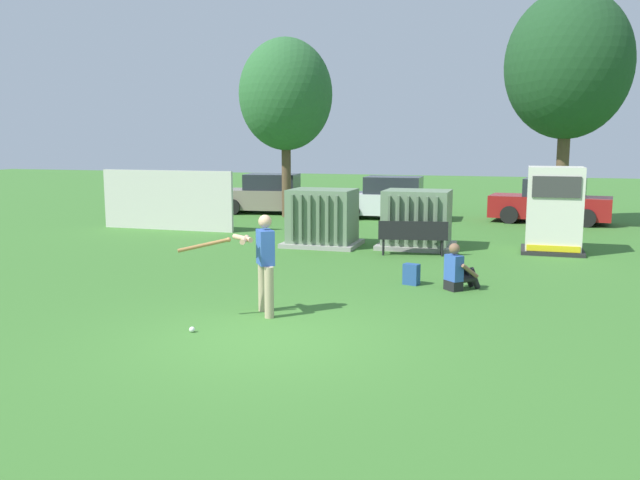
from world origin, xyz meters
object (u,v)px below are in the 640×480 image
object	(u,v)px
backpack	(412,274)
generator_enclosure	(554,211)
transformer_mid_west	(417,220)
parked_car_leftmost	(270,195)
sports_ball	(192,329)
batter	(262,259)
transformer_west	(322,218)
parked_car_left_of_center	(391,199)
seated_spectator	(458,271)
park_bench	(413,235)
parked_car_right_of_center	(551,202)

from	to	relation	value
backpack	generator_enclosure	bearing A→B (deg)	59.63
transformer_mid_west	parked_car_leftmost	size ratio (longest dim) A/B	0.48
sports_ball	backpack	distance (m)	5.25
batter	parked_car_leftmost	world-z (taller)	batter
backpack	sports_ball	bearing A→B (deg)	-121.49
transformer_west	parked_car_left_of_center	world-z (taller)	same
sports_ball	seated_spectator	distance (m)	5.65
generator_enclosure	batter	xyz separation A→B (m)	(-5.05, -8.22, -0.16)
sports_ball	batter	bearing A→B (deg)	63.46
park_bench	batter	world-z (taller)	batter
transformer_west	parked_car_leftmost	xyz separation A→B (m)	(-4.58, 7.52, -0.04)
transformer_mid_west	sports_ball	world-z (taller)	transformer_mid_west
park_bench	parked_car_left_of_center	xyz separation A→B (m)	(-2.15, 7.93, 0.22)
generator_enclosure	backpack	distance (m)	5.95
generator_enclosure	parked_car_left_of_center	distance (m)	8.53
parked_car_left_of_center	seated_spectator	bearing A→B (deg)	-72.57
seated_spectator	parked_car_leftmost	xyz separation A→B (m)	(-8.82, 12.09, 0.38)
transformer_west	backpack	xyz separation A→B (m)	(3.28, -4.35, -0.57)
batter	seated_spectator	bearing A→B (deg)	43.92
transformer_west	transformer_mid_west	distance (m)	2.67
park_bench	parked_car_right_of_center	bearing A→B (deg)	66.15
sports_ball	parked_car_leftmost	size ratio (longest dim) A/B	0.02
transformer_mid_west	parked_car_left_of_center	distance (m)	6.95
transformer_west	parked_car_right_of_center	world-z (taller)	same
transformer_mid_west	parked_car_right_of_center	distance (m)	8.06
parked_car_left_of_center	generator_enclosure	bearing A→B (deg)	-48.31
park_bench	sports_ball	xyz separation A→B (m)	(-2.19, -7.98, -0.49)
park_bench	batter	distance (m)	6.84
parked_car_leftmost	parked_car_left_of_center	world-z (taller)	same
seated_spectator	parked_car_left_of_center	distance (m)	12.22
generator_enclosure	parked_car_leftmost	size ratio (longest dim) A/B	0.52
generator_enclosure	batter	size ratio (longest dim) A/B	1.32
transformer_west	sports_ball	distance (m)	8.87
transformer_mid_west	parked_car_leftmost	world-z (taller)	same
transformer_mid_west	batter	distance (m)	8.07
transformer_west	batter	distance (m)	7.60
sports_ball	seated_spectator	xyz separation A→B (m)	(3.70, 4.25, 0.33)
generator_enclosure	batter	bearing A→B (deg)	-121.57
generator_enclosure	park_bench	bearing A→B (deg)	-155.96
backpack	parked_car_right_of_center	distance (m)	12.31
transformer_mid_west	sports_ball	distance (m)	9.53
parked_car_left_of_center	park_bench	bearing A→B (deg)	-74.86
transformer_west	parked_car_leftmost	world-z (taller)	same
seated_spectator	parked_car_left_of_center	xyz separation A→B (m)	(-3.66, 11.65, 0.38)
park_bench	generator_enclosure	bearing A→B (deg)	24.04
batter	parked_car_right_of_center	xyz separation A→B (m)	(5.24, 15.03, -0.22)
transformer_mid_west	parked_car_left_of_center	bearing A→B (deg)	107.10
seated_spectator	park_bench	bearing A→B (deg)	112.10
generator_enclosure	backpack	size ratio (longest dim) A/B	5.23
batter	seated_spectator	xyz separation A→B (m)	(3.04, 2.93, -0.60)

